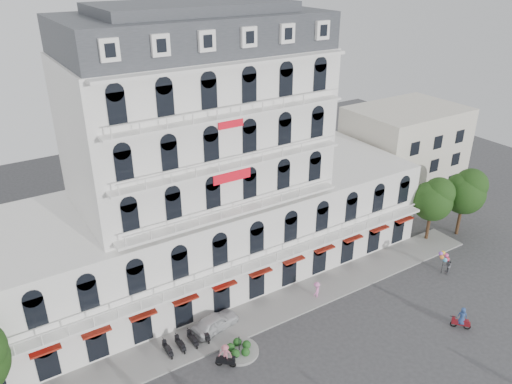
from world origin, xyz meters
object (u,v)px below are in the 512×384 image
object	(u,v)px
rider_east	(462,318)
rider_center	(225,355)
balloon_vendor	(446,263)
parked_car	(215,322)

from	to	relation	value
rider_east	rider_center	xyz separation A→B (m)	(-19.33, 6.94, 0.08)
rider_east	balloon_vendor	world-z (taller)	balloon_vendor
parked_car	rider_center	xyz separation A→B (m)	(-1.35, -4.26, 0.38)
rider_east	balloon_vendor	distance (m)	8.33
rider_east	balloon_vendor	xyz separation A→B (m)	(5.62, 6.15, 0.21)
parked_car	balloon_vendor	distance (m)	24.14
parked_car	balloon_vendor	bearing A→B (deg)	-113.40
rider_center	balloon_vendor	bearing A→B (deg)	39.19
rider_center	balloon_vendor	size ratio (longest dim) A/B	0.88
balloon_vendor	rider_east	bearing A→B (deg)	-132.41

